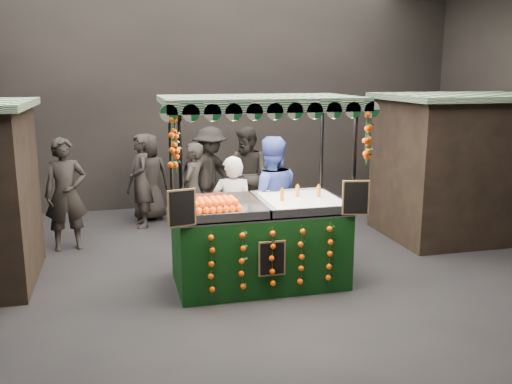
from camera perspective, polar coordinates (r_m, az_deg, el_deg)
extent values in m
plane|color=black|center=(8.13, -0.58, -9.39)|extent=(12.00, 12.00, 0.00)
cube|color=black|center=(12.48, -6.08, 9.93)|extent=(12.00, 0.10, 5.00)
cube|color=black|center=(2.98, 22.53, 1.52)|extent=(12.00, 0.10, 5.00)
cube|color=black|center=(10.93, 20.48, 2.28)|extent=(2.80, 2.00, 2.50)
cube|color=#114F22|center=(10.79, 21.00, 9.09)|extent=(3.00, 2.20, 0.10)
cube|color=black|center=(8.02, 0.30, -5.62)|extent=(2.37, 1.29, 1.08)
cube|color=#B9BBC0|center=(7.87, 0.31, -1.74)|extent=(2.37, 1.29, 0.04)
cylinder|color=black|center=(7.03, -7.56, -1.93)|extent=(0.05, 0.05, 2.58)
cylinder|color=black|center=(7.63, 9.88, -0.87)|extent=(0.05, 0.05, 2.58)
cylinder|color=black|center=(8.22, -8.57, 0.13)|extent=(0.05, 0.05, 2.58)
cylinder|color=black|center=(8.74, 6.63, 0.91)|extent=(0.05, 0.05, 2.58)
cube|color=#114F22|center=(7.64, 0.32, 9.46)|extent=(2.64, 1.56, 0.09)
cube|color=white|center=(8.03, 4.77, -1.01)|extent=(1.05, 1.16, 0.09)
cube|color=black|center=(6.95, -7.60, -1.63)|extent=(0.36, 0.10, 0.47)
cube|color=black|center=(7.56, 10.17, -0.58)|extent=(0.36, 0.10, 0.47)
cube|color=black|center=(7.37, 1.65, -6.82)|extent=(0.37, 0.03, 0.47)
imported|color=gray|center=(8.59, -2.40, -2.06)|extent=(0.72, 0.56, 1.75)
imported|color=navy|center=(8.81, 1.45, -0.80)|extent=(1.05, 0.85, 2.02)
imported|color=black|center=(9.95, -18.88, -0.22)|extent=(0.76, 0.56, 1.92)
imported|color=#2D2925|center=(11.00, -0.80, 1.64)|extent=(1.18, 1.19, 1.94)
imported|color=#2B2623|center=(11.56, -5.27, 1.57)|extent=(1.05, 0.52, 1.72)
imported|color=black|center=(11.41, -4.68, 1.90)|extent=(1.38, 1.36, 1.90)
imported|color=#282321|center=(11.52, -10.95, 1.51)|extent=(0.96, 0.72, 1.78)
imported|color=black|center=(13.08, 14.72, 2.69)|extent=(1.38, 1.70, 1.82)
imported|color=#2D2624|center=(11.05, -11.70, 1.12)|extent=(0.51, 0.71, 1.82)
imported|color=#2E2925|center=(10.25, -6.47, 0.20)|extent=(0.65, 0.75, 1.74)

